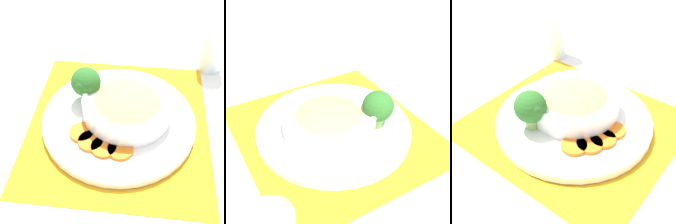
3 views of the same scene
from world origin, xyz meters
TOP-DOWN VIEW (x-y plane):
  - ground_plane at (0.00, 0.00)m, footprint 4.00×4.00m
  - placemat at (0.00, 0.00)m, footprint 0.45×0.43m
  - plate at (0.00, 0.00)m, footprint 0.32×0.32m
  - bowl at (0.01, -0.02)m, footprint 0.19×0.19m
  - broccoli_floret at (0.06, 0.07)m, footprint 0.06×0.06m
  - carrot_slice_near at (-0.04, 0.08)m, footprint 0.05×0.05m
  - carrot_slice_middle at (-0.07, 0.06)m, footprint 0.05×0.05m
  - carrot_slice_far at (-0.08, 0.03)m, footprint 0.05×0.05m
  - carrot_slice_extra at (-0.09, 0.00)m, footprint 0.05×0.05m
  - water_glass at (0.19, -0.24)m, footprint 0.06×0.06m

SIDE VIEW (x-z plane):
  - ground_plane at x=0.00m, z-range 0.00..0.00m
  - placemat at x=0.00m, z-range 0.00..0.00m
  - plate at x=0.00m, z-range 0.00..0.03m
  - carrot_slice_near at x=-0.04m, z-range 0.02..0.03m
  - carrot_slice_middle at x=-0.07m, z-range 0.02..0.03m
  - carrot_slice_far at x=-0.08m, z-range 0.02..0.03m
  - carrot_slice_extra at x=-0.09m, z-range 0.02..0.03m
  - bowl at x=0.01m, z-range 0.02..0.07m
  - water_glass at x=0.19m, z-range -0.01..0.12m
  - broccoli_floret at x=0.06m, z-range 0.03..0.11m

